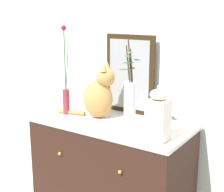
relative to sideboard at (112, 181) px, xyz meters
name	(u,v)px	position (x,y,z in m)	size (l,w,h in m)	color
wall_back	(138,61)	(0.00, 0.34, 0.84)	(4.40, 0.08, 2.60)	silver
sideboard	(112,181)	(0.00, 0.00, 0.00)	(1.10, 0.56, 0.92)	black
mirror_leaning	(130,75)	(-0.01, 0.25, 0.75)	(0.39, 0.03, 0.58)	black
cat_sitting	(99,95)	(-0.12, 0.02, 0.63)	(0.44, 0.21, 0.40)	#B78646
vase_slim_green	(66,93)	(-0.38, -0.04, 0.62)	(0.06, 0.05, 0.65)	maroon
bowl_porcelain	(129,127)	(0.21, -0.12, 0.49)	(0.20, 0.20, 0.07)	silver
vase_glass_clear	(130,98)	(0.21, -0.12, 0.68)	(0.12, 0.14, 0.52)	silver
jar_lidded_porcelain	(158,116)	(0.42, -0.15, 0.61)	(0.12, 0.12, 0.34)	silver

